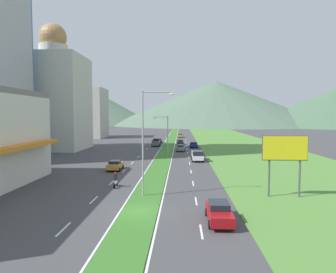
{
  "coord_description": "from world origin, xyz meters",
  "views": [
    {
      "loc": [
        3.63,
        -25.8,
        8.42
      ],
      "look_at": [
        0.42,
        46.28,
        3.41
      ],
      "focal_mm": 32.28,
      "sensor_mm": 36.0,
      "label": 1
    }
  ],
  "objects": [
    {
      "name": "lane_dash_right_7",
      "position": [
        5.1,
        34.88,
        0.01
      ],
      "size": [
        0.16,
        2.8,
        0.01
      ],
      "primitive_type": "cube",
      "color": "silver",
      "rests_on": "ground_plane"
    },
    {
      "name": "lane_dash_right_6",
      "position": [
        5.1,
        27.04,
        0.01
      ],
      "size": [
        0.16,
        2.8,
        0.01
      ],
      "primitive_type": "cube",
      "color": "silver",
      "rests_on": "ground_plane"
    },
    {
      "name": "car_0",
      "position": [
        3.31,
        62.19,
        0.75
      ],
      "size": [
        1.9,
        4.62,
        1.48
      ],
      "rotation": [
        0.0,
        0.0,
        -1.57
      ],
      "color": "black",
      "rests_on": "ground_plane"
    },
    {
      "name": "lane_dash_right_9",
      "position": [
        5.1,
        50.56,
        0.01
      ],
      "size": [
        0.16,
        2.8,
        0.01
      ],
      "primitive_type": "cube",
      "color": "silver",
      "rests_on": "ground_plane"
    },
    {
      "name": "billboard_roadside",
      "position": [
        14.22,
        5.32,
        4.78
      ],
      "size": [
        4.63,
        0.28,
        6.41
      ],
      "color": "#4C4C51",
      "rests_on": "ground_plane"
    },
    {
      "name": "motorcycle_rider",
      "position": [
        -4.09,
        8.96,
        0.75
      ],
      "size": [
        0.36,
        2.0,
        1.8
      ],
      "rotation": [
        0.0,
        0.0,
        1.57
      ],
      "color": "black",
      "rests_on": "ground_plane"
    },
    {
      "name": "car_6",
      "position": [
        -6.6,
        20.08,
        0.78
      ],
      "size": [
        2.0,
        4.37,
        1.49
      ],
      "rotation": [
        0.0,
        0.0,
        1.57
      ],
      "color": "#C6842D",
      "rests_on": "ground_plane"
    },
    {
      "name": "lane_dash_right_5",
      "position": [
        5.1,
        19.2,
        0.01
      ],
      "size": [
        0.16,
        2.8,
        0.01
      ],
      "primitive_type": "cube",
      "color": "silver",
      "rests_on": "ground_plane"
    },
    {
      "name": "midrise_colored",
      "position": [
        -32.32,
        88.1,
        9.36
      ],
      "size": [
        13.4,
        13.4,
        18.73
      ],
      "primitive_type": "cube",
      "color": "#B7B2A8",
      "rests_on": "ground_plane"
    },
    {
      "name": "grass_median",
      "position": [
        0.0,
        60.0,
        0.03
      ],
      "size": [
        3.2,
        240.0,
        0.06
      ],
      "primitive_type": "cube",
      "color": "#387028",
      "rests_on": "ground_plane"
    },
    {
      "name": "lane_dash_right_13",
      "position": [
        5.1,
        81.92,
        0.01
      ],
      "size": [
        0.16,
        2.8,
        0.01
      ],
      "primitive_type": "cube",
      "color": "silver",
      "rests_on": "ground_plane"
    },
    {
      "name": "lane_dash_left_8",
      "position": [
        -5.1,
        42.72,
        0.01
      ],
      "size": [
        0.16,
        2.8,
        0.01
      ],
      "primitive_type": "cube",
      "color": "silver",
      "rests_on": "ground_plane"
    },
    {
      "name": "lane_dash_left_13",
      "position": [
        -5.1,
        81.92,
        0.01
      ],
      "size": [
        0.16,
        2.8,
        0.01
      ],
      "primitive_type": "cube",
      "color": "silver",
      "rests_on": "ground_plane"
    },
    {
      "name": "street_lamp_mid",
      "position": [
        0.52,
        34.7,
        4.83
      ],
      "size": [
        2.98,
        0.28,
        8.29
      ],
      "color": "#99999E",
      "rests_on": "ground_plane"
    },
    {
      "name": "ground_plane",
      "position": [
        0.0,
        0.0,
        0.0
      ],
      "size": [
        600.0,
        600.0,
        0.0
      ],
      "primitive_type": "plane",
      "color": "#424244"
    },
    {
      "name": "lane_dash_left_4",
      "position": [
        -5.1,
        11.36,
        0.01
      ],
      "size": [
        0.16,
        2.8,
        0.01
      ],
      "primitive_type": "cube",
      "color": "silver",
      "rests_on": "ground_plane"
    },
    {
      "name": "car_4",
      "position": [
        -3.44,
        67.1,
        0.74
      ],
      "size": [
        1.93,
        4.2,
        1.45
      ],
      "rotation": [
        0.0,
        0.0,
        1.57
      ],
      "color": "black",
      "rests_on": "ground_plane"
    },
    {
      "name": "pickup_truck_1",
      "position": [
        6.62,
        29.99,
        0.98
      ],
      "size": [
        2.18,
        5.4,
        2.0
      ],
      "rotation": [
        0.0,
        0.0,
        -1.57
      ],
      "color": "silver",
      "rests_on": "ground_plane"
    },
    {
      "name": "lane_dash_left_10",
      "position": [
        -5.1,
        58.4,
        0.01
      ],
      "size": [
        0.16,
        2.8,
        0.01
      ],
      "primitive_type": "cube",
      "color": "silver",
      "rests_on": "ground_plane"
    },
    {
      "name": "lane_dash_right_8",
      "position": [
        5.1,
        42.72,
        0.01
      ],
      "size": [
        0.16,
        2.8,
        0.01
      ],
      "primitive_type": "cube",
      "color": "silver",
      "rests_on": "ground_plane"
    },
    {
      "name": "lane_dash_left_12",
      "position": [
        -5.1,
        74.08,
        0.01
      ],
      "size": [
        0.16,
        2.8,
        0.01
      ],
      "primitive_type": "cube",
      "color": "silver",
      "rests_on": "ground_plane"
    },
    {
      "name": "grass_verge_right",
      "position": [
        20.6,
        60.0,
        0.03
      ],
      "size": [
        24.0,
        240.0,
        0.06
      ],
      "primitive_type": "cube",
      "color": "#518438",
      "rests_on": "ground_plane"
    },
    {
      "name": "lane_dash_left_7",
      "position": [
        -5.1,
        34.88,
        0.01
      ],
      "size": [
        0.16,
        2.8,
        0.01
      ],
      "primitive_type": "cube",
      "color": "silver",
      "rests_on": "ground_plane"
    },
    {
      "name": "lane_dash_left_6",
      "position": [
        -5.1,
        27.04,
        0.01
      ],
      "size": [
        0.16,
        2.8,
        0.01
      ],
      "primitive_type": "cube",
      "color": "silver",
      "rests_on": "ground_plane"
    },
    {
      "name": "lane_dash_right_4",
      "position": [
        5.1,
        11.36,
        0.01
      ],
      "size": [
        0.16,
        2.8,
        0.01
      ],
      "primitive_type": "cube",
      "color": "silver",
      "rests_on": "ground_plane"
    },
    {
      "name": "edge_line_median_right",
      "position": [
        1.75,
        60.0,
        0.01
      ],
      "size": [
        0.16,
        240.0,
        0.01
      ],
      "primitive_type": "cube",
      "color": "silver",
      "rests_on": "ground_plane"
    },
    {
      "name": "pickup_truck_0",
      "position": [
        -3.4,
        57.67,
        0.98
      ],
      "size": [
        2.18,
        5.4,
        2.0
      ],
      "rotation": [
        0.0,
        0.0,
        1.57
      ],
      "color": "#515459",
      "rests_on": "ground_plane"
    },
    {
      "name": "lane_dash_left_9",
      "position": [
        -5.1,
        50.56,
        0.01
      ],
      "size": [
        0.16,
        2.8,
        0.01
      ],
      "primitive_type": "cube",
      "color": "silver",
      "rests_on": "ground_plane"
    },
    {
      "name": "domed_building",
      "position": [
        -27.91,
        48.32,
        12.68
      ],
      "size": [
        14.71,
        14.71,
        30.94
      ],
      "color": "beige",
      "rests_on": "ground_plane"
    },
    {
      "name": "lane_dash_left_3",
      "position": [
        -5.1,
        3.52,
        0.01
      ],
      "size": [
        0.16,
        2.8,
        0.01
      ],
      "primitive_type": "cube",
      "color": "silver",
      "rests_on": "ground_plane"
    },
    {
      "name": "lane_dash_right_3",
      "position": [
        5.1,
        3.52,
        0.01
      ],
      "size": [
        0.16,
        2.8,
        0.01
      ],
      "primitive_type": "cube",
      "color": "silver",
      "rests_on": "ground_plane"
    },
    {
      "name": "edge_line_median_left",
      "position": [
        -1.75,
        60.0,
        0.01
      ],
      "size": [
        0.16,
        240.0,
        0.01
      ],
      "primitive_type": "cube",
      "color": "silver",
      "rests_on": "ground_plane"
    },
    {
      "name": "hill_far_left",
      "position": [
        -97.47,
        266.81,
        20.53
      ],
      "size": [
        149.63,
        149.63,
        41.06
      ],
      "primitive_type": "cone",
      "color": "#516B56",
      "rests_on": "ground_plane"
    },
    {
      "name": "lane_dash_left_5",
      "position": [
        -5.1,
        19.2,
        0.01
      ],
      "size": [
        0.16,
        2.8,
        0.01
      ],
      "primitive_type": "cube",
      "color": "silver",
      "rests_on": "ground_plane"
    },
    {
      "name": "lane_dash_left_2",
      "position": [
        -5.1,
        -4.32,
        0.01
      ],
      "size": [
        0.16,
        2.8,
        0.01
      ],
      "primitive_type": "cube",
      "color": "silver",
      "rests_on": "ground_plane"
    },
    {
      "name": "lane_dash_right_2",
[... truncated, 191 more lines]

